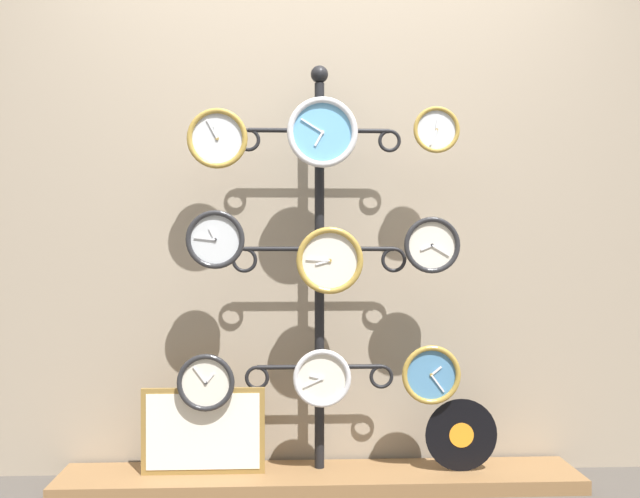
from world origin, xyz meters
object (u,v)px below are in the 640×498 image
at_px(clock_top_center, 322,132).
at_px(clock_bottom_center, 322,378).
at_px(clock_middle_left, 215,240).
at_px(clock_middle_center, 330,260).
at_px(picture_frame, 203,431).
at_px(clock_middle_right, 432,245).
at_px(clock_top_left, 217,138).
at_px(vinyl_record, 461,435).
at_px(clock_top_right, 436,130).
at_px(clock_bottom_left, 206,382).
at_px(clock_bottom_right, 431,375).
at_px(display_stand, 319,324).

height_order(clock_top_center, clock_bottom_center, clock_top_center).
bearing_deg(clock_top_center, clock_middle_left, 179.37).
bearing_deg(clock_middle_center, picture_frame, 175.24).
height_order(clock_top_center, clock_middle_right, clock_top_center).
relative_size(clock_top_left, clock_middle_right, 1.06).
bearing_deg(clock_bottom_center, vinyl_record, 3.02).
xyz_separation_m(clock_top_right, clock_middle_left, (-0.93, -0.01, -0.46)).
distance_m(clock_middle_center, vinyl_record, 0.93).
relative_size(clock_middle_left, clock_bottom_left, 1.02).
distance_m(clock_middle_left, clock_bottom_right, 1.07).
relative_size(clock_middle_center, picture_frame, 0.54).
xyz_separation_m(clock_top_center, picture_frame, (-0.50, 0.05, -1.25)).
xyz_separation_m(display_stand, clock_bottom_center, (0.01, -0.11, -0.21)).
bearing_deg(picture_frame, display_stand, 7.61).
relative_size(clock_top_center, vinyl_record, 0.96).
height_order(clock_middle_right, clock_bottom_right, clock_middle_right).
relative_size(clock_middle_right, clock_bottom_left, 1.00).
bearing_deg(clock_top_left, clock_middle_right, -1.34).
height_order(display_stand, clock_top_center, display_stand).
distance_m(clock_middle_right, picture_frame, 1.24).
height_order(display_stand, clock_middle_right, display_stand).
xyz_separation_m(display_stand, clock_middle_center, (0.04, -0.11, 0.28)).
xyz_separation_m(clock_top_right, clock_bottom_center, (-0.48, -0.02, -1.04)).
xyz_separation_m(clock_top_center, clock_middle_center, (0.03, 0.00, -0.53)).
bearing_deg(display_stand, clock_bottom_center, -87.18).
bearing_deg(clock_top_left, vinyl_record, 0.06).
xyz_separation_m(clock_top_center, clock_middle_right, (0.46, 0.01, -0.47)).
bearing_deg(clock_middle_left, vinyl_record, 1.58).
distance_m(clock_top_right, clock_bottom_center, 1.15).
xyz_separation_m(clock_top_center, clock_bottom_right, (0.46, 0.01, -1.01)).
height_order(clock_middle_left, picture_frame, clock_middle_left).
xyz_separation_m(clock_top_left, clock_middle_left, (-0.01, -0.03, -0.42)).
height_order(clock_top_right, clock_bottom_right, clock_top_right).
relative_size(display_stand, clock_top_center, 6.07).
distance_m(clock_top_left, clock_top_right, 0.92).
bearing_deg(clock_middle_right, clock_bottom_left, 179.68).
bearing_deg(clock_bottom_center, picture_frame, 174.67).
bearing_deg(clock_bottom_center, clock_middle_left, 179.64).
distance_m(clock_bottom_center, vinyl_record, 0.65).
relative_size(display_stand, clock_middle_left, 7.36).
bearing_deg(clock_bottom_left, clock_top_left, 18.50).
relative_size(clock_bottom_right, picture_frame, 0.48).
bearing_deg(clock_middle_center, vinyl_record, 2.96).
height_order(clock_middle_right, clock_bottom_left, clock_middle_right).
distance_m(clock_middle_right, clock_bottom_center, 0.72).
bearing_deg(clock_bottom_right, clock_middle_center, -179.30).
relative_size(clock_top_right, picture_frame, 0.38).
relative_size(display_stand, clock_middle_center, 6.40).
height_order(clock_top_right, clock_middle_left, clock_top_right).
bearing_deg(clock_top_left, clock_bottom_left, -161.50).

